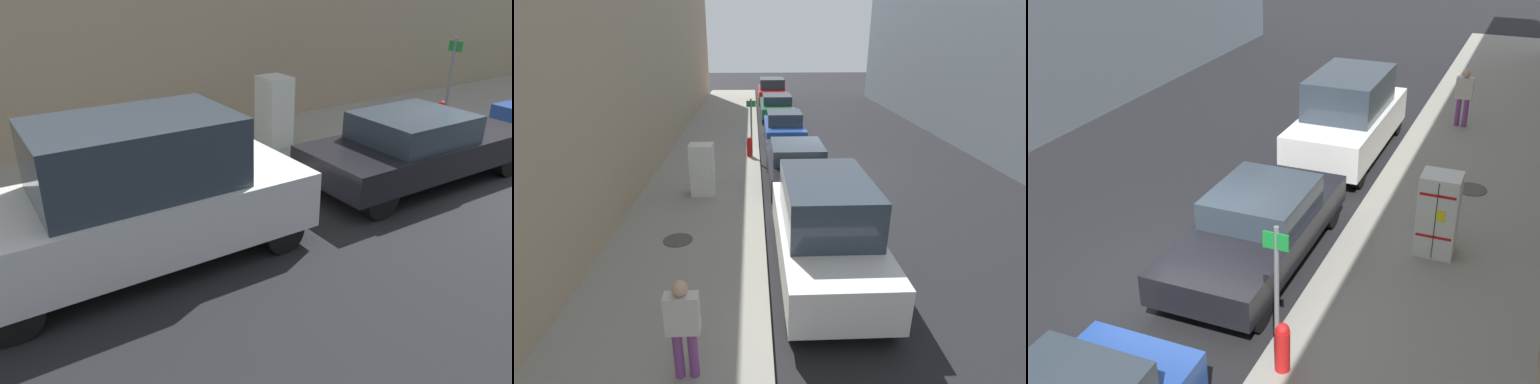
# 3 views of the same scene
# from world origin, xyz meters

# --- Properties ---
(ground_plane) EXTENTS (80.00, 80.00, 0.00)m
(ground_plane) POSITION_xyz_m (0.00, 0.00, 0.00)
(ground_plane) COLOR black
(sidewalk_slab) EXTENTS (3.75, 44.00, 0.13)m
(sidewalk_slab) POSITION_xyz_m (-3.97, 0.00, 0.07)
(sidewalk_slab) COLOR gray
(sidewalk_slab) RESTS_ON ground
(building_facade_near) EXTENTS (2.00, 39.60, 9.84)m
(building_facade_near) POSITION_xyz_m (-6.85, 0.00, 4.92)
(building_facade_near) COLOR tan
(building_facade_near) RESTS_ON ground
(discarded_refrigerator) EXTENTS (0.71, 0.61, 1.57)m
(discarded_refrigerator) POSITION_xyz_m (-3.90, -2.41, 0.92)
(discarded_refrigerator) COLOR silver
(discarded_refrigerator) RESTS_ON sidewalk_slab
(manhole_cover) EXTENTS (0.70, 0.70, 0.02)m
(manhole_cover) POSITION_xyz_m (-4.20, -5.40, 0.14)
(manhole_cover) COLOR #47443F
(manhole_cover) RESTS_ON sidewalk_slab
(street_sign_post) EXTENTS (0.36, 0.07, 2.29)m
(street_sign_post) POSITION_xyz_m (-2.41, 1.61, 1.43)
(street_sign_post) COLOR slate
(street_sign_post) RESTS_ON sidewalk_slab
(fire_hydrant) EXTENTS (0.22, 0.22, 0.79)m
(fire_hydrant) POSITION_xyz_m (-2.49, 1.60, 0.54)
(fire_hydrant) COLOR red
(fire_hydrant) RESTS_ON sidewalk_slab
(pedestrian_walking_far) EXTENTS (0.46, 0.22, 1.61)m
(pedestrian_walking_far) POSITION_xyz_m (-3.36, -9.50, 1.05)
(pedestrian_walking_far) COLOR #7A3D7F
(pedestrian_walking_far) RESTS_ON sidewalk_slab
(parked_van_white) EXTENTS (1.91, 4.81, 2.12)m
(parked_van_white) POSITION_xyz_m (-0.91, -6.67, 1.04)
(parked_van_white) COLOR silver
(parked_van_white) RESTS_ON ground
(parked_sedan_dark) EXTENTS (1.89, 4.76, 1.40)m
(parked_sedan_dark) POSITION_xyz_m (-0.91, -1.11, 0.73)
(parked_sedan_dark) COLOR black
(parked_sedan_dark) RESTS_ON ground
(parked_hatchback_blue) EXTENTS (1.74, 3.89, 1.44)m
(parked_hatchback_blue) POSITION_xyz_m (-0.91, 4.36, 0.73)
(parked_hatchback_blue) COLOR #23479E
(parked_hatchback_blue) RESTS_ON ground
(parked_sedan_green) EXTENTS (1.86, 4.74, 1.40)m
(parked_sedan_green) POSITION_xyz_m (-0.91, 10.09, 0.73)
(parked_sedan_green) COLOR #1E6038
(parked_sedan_green) RESTS_ON ground
(parked_suv_red) EXTENTS (1.96, 4.46, 1.72)m
(parked_suv_red) POSITION_xyz_m (-0.91, 15.97, 0.88)
(parked_suv_red) COLOR red
(parked_suv_red) RESTS_ON ground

